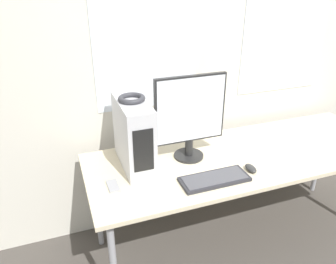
# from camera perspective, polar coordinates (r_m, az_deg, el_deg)

# --- Properties ---
(wall_back) EXTENTS (8.00, 0.07, 2.70)m
(wall_back) POSITION_cam_1_polar(r_m,az_deg,el_deg) (2.51, 8.58, 13.82)
(wall_back) COLOR beige
(wall_back) RESTS_ON ground_plane
(desk) EXTENTS (2.17, 0.76, 0.76)m
(desk) POSITION_cam_1_polar(r_m,az_deg,el_deg) (2.33, 13.39, -4.66)
(desk) COLOR beige
(desk) RESTS_ON ground_plane
(pc_tower) EXTENTS (0.17, 0.45, 0.44)m
(pc_tower) POSITION_cam_1_polar(r_m,az_deg,el_deg) (2.02, -6.03, -0.35)
(pc_tower) COLOR silver
(pc_tower) RESTS_ON desk
(headphones) EXTENTS (0.16, 0.16, 0.03)m
(headphones) POSITION_cam_1_polar(r_m,az_deg,el_deg) (1.93, -6.36, 5.85)
(headphones) COLOR #333338
(headphones) RESTS_ON pc_tower
(monitor_main) EXTENTS (0.47, 0.20, 0.56)m
(monitor_main) POSITION_cam_1_polar(r_m,az_deg,el_deg) (2.07, 3.86, 2.94)
(monitor_main) COLOR black
(monitor_main) RESTS_ON desk
(keyboard) EXTENTS (0.41, 0.16, 0.02)m
(keyboard) POSITION_cam_1_polar(r_m,az_deg,el_deg) (1.98, 8.11, -8.10)
(keyboard) COLOR #28282D
(keyboard) RESTS_ON desk
(mouse) EXTENTS (0.05, 0.10, 0.04)m
(mouse) POSITION_cam_1_polar(r_m,az_deg,el_deg) (2.11, 14.20, -6.14)
(mouse) COLOR #2D2D2D
(mouse) RESTS_ON desk
(cell_phone) EXTENTS (0.06, 0.12, 0.01)m
(cell_phone) POSITION_cam_1_polar(r_m,az_deg,el_deg) (1.94, -9.56, -9.23)
(cell_phone) COLOR #99999E
(cell_phone) RESTS_ON desk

